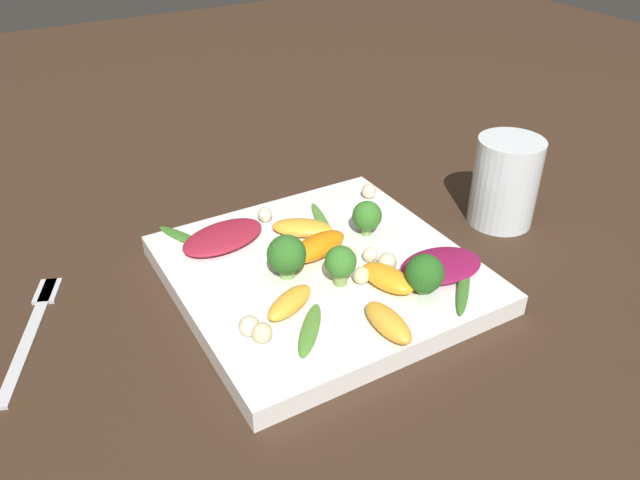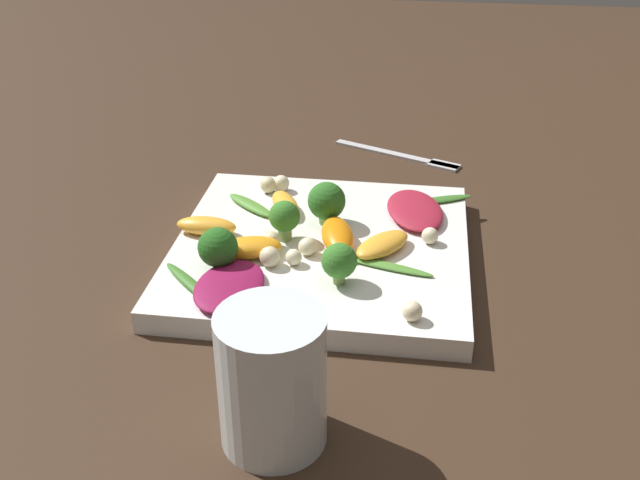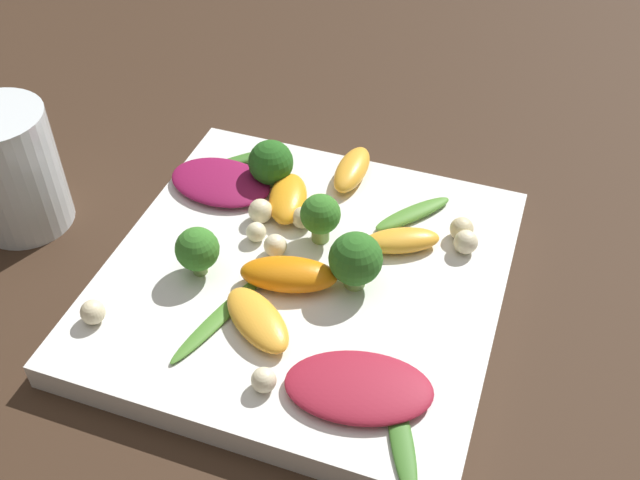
{
  "view_description": "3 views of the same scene",
  "coord_description": "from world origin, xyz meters",
  "views": [
    {
      "loc": [
        -0.44,
        0.26,
        0.38
      ],
      "look_at": [
        0.01,
        -0.0,
        0.04
      ],
      "focal_mm": 35.0,
      "sensor_mm": 36.0,
      "label": 1
    },
    {
      "loc": [
        0.09,
        -0.62,
        0.38
      ],
      "look_at": [
        -0.0,
        -0.01,
        0.03
      ],
      "focal_mm": 42.0,
      "sensor_mm": 36.0,
      "label": 2
    },
    {
      "loc": [
        0.35,
        0.14,
        0.41
      ],
      "look_at": [
        -0.01,
        0.01,
        0.04
      ],
      "focal_mm": 42.0,
      "sensor_mm": 36.0,
      "label": 3
    }
  ],
  "objects": [
    {
      "name": "broccoli_floret_0",
      "position": [
        -0.04,
        0.0,
        0.04
      ],
      "size": [
        0.03,
        0.03,
        0.04
      ],
      "color": "#7A9E51",
      "rests_on": "plate"
    },
    {
      "name": "orange_segment_4",
      "position": [
        0.02,
        -0.01,
        0.03
      ],
      "size": [
        0.05,
        0.07,
        0.02
      ],
      "color": "orange",
      "rests_on": "plate"
    },
    {
      "name": "macadamia_nut_1",
      "position": [
        0.09,
        -0.12,
        0.03
      ],
      "size": [
        0.02,
        0.02,
        0.02
      ],
      "color": "beige",
      "rests_on": "plate"
    },
    {
      "name": "arugula_sprig_2",
      "position": [
        -0.1,
        -0.1,
        0.02
      ],
      "size": [
        0.07,
        0.07,
        0.01
      ],
      "color": "#3D7528",
      "rests_on": "plate"
    },
    {
      "name": "broccoli_floret_1",
      "position": [
        -0.09,
        -0.06,
        0.04
      ],
      "size": [
        0.04,
        0.04,
        0.04
      ],
      "color": "#84AD5B",
      "rests_on": "plate"
    },
    {
      "name": "macadamia_nut_3",
      "position": [
        -0.06,
        0.11,
        0.03
      ],
      "size": [
        0.02,
        0.02,
        0.02
      ],
      "color": "beige",
      "rests_on": "plate"
    },
    {
      "name": "broccoli_floret_2",
      "position": [
        -0.0,
        0.04,
        0.05
      ],
      "size": [
        0.04,
        0.04,
        0.04
      ],
      "color": "#84AD5B",
      "rests_on": "plate"
    },
    {
      "name": "arugula_sprig_3",
      "position": [
        0.06,
        -0.04,
        0.02
      ],
      "size": [
        0.1,
        0.04,
        0.0
      ],
      "color": "#518E33",
      "rests_on": "plate"
    },
    {
      "name": "orange_segment_0",
      "position": [
        0.06,
        -0.01,
        0.03
      ],
      "size": [
        0.06,
        0.07,
        0.02
      ],
      "color": "#FCAD33",
      "rests_on": "plate"
    },
    {
      "name": "macadamia_nut_5",
      "position": [
        -0.04,
        -0.05,
        0.03
      ],
      "size": [
        0.02,
        0.02,
        0.02
      ],
      "color": "beige",
      "rests_on": "plate"
    },
    {
      "name": "radicchio_leaf_0",
      "position": [
        0.09,
        0.07,
        0.03
      ],
      "size": [
        0.07,
        0.1,
        0.01
      ],
      "color": "maroon",
      "rests_on": "plate"
    },
    {
      "name": "orange_segment_2",
      "position": [
        -0.06,
        -0.04,
        0.03
      ],
      "size": [
        0.06,
        0.04,
        0.02
      ],
      "color": "orange",
      "rests_on": "plate"
    },
    {
      "name": "macadamia_nut_4",
      "position": [
        -0.04,
        -0.02,
        0.03
      ],
      "size": [
        0.02,
        0.02,
        0.02
      ],
      "color": "beige",
      "rests_on": "plate"
    },
    {
      "name": "fork",
      "position": [
        0.08,
        0.26,
        0.0
      ],
      "size": [
        0.16,
        0.08,
        0.01
      ],
      "color": "silver",
      "rests_on": "ground_plane"
    },
    {
      "name": "orange_segment_1",
      "position": [
        -0.05,
        0.06,
        0.03
      ],
      "size": [
        0.05,
        0.06,
        0.02
      ],
      "color": "#FCAD33",
      "rests_on": "plate"
    },
    {
      "name": "macadamia_nut_7",
      "position": [
        0.1,
        0.01,
        0.03
      ],
      "size": [
        0.02,
        0.02,
        0.02
      ],
      "color": "beige",
      "rests_on": "plate"
    },
    {
      "name": "macadamia_nut_6",
      "position": [
        -0.07,
        0.1,
        0.03
      ],
      "size": [
        0.02,
        0.02,
        0.02
      ],
      "color": "beige",
      "rests_on": "plate"
    },
    {
      "name": "orange_segment_3",
      "position": [
        -0.11,
        0.0,
        0.03
      ],
      "size": [
        0.06,
        0.03,
        0.02
      ],
      "color": "#FCAD33",
      "rests_on": "plate"
    },
    {
      "name": "broccoli_floret_3",
      "position": [
        0.03,
        -0.07,
        0.04
      ],
      "size": [
        0.03,
        0.03,
        0.04
      ],
      "color": "#7A9E51",
      "rests_on": "plate"
    },
    {
      "name": "macadamia_nut_0",
      "position": [
        -0.01,
        -0.03,
        0.03
      ],
      "size": [
        0.02,
        0.02,
        0.02
      ],
      "color": "beige",
      "rests_on": "plate"
    },
    {
      "name": "radicchio_leaf_1",
      "position": [
        -0.07,
        -0.1,
        0.03
      ],
      "size": [
        0.06,
        0.09,
        0.01
      ],
      "color": "maroon",
      "rests_on": "plate"
    },
    {
      "name": "arugula_sprig_1",
      "position": [
        -0.08,
        0.06,
        0.03
      ],
      "size": [
        0.06,
        0.06,
        0.01
      ],
      "color": "#518E33",
      "rests_on": "plate"
    },
    {
      "name": "ground_plane",
      "position": [
        0.0,
        0.0,
        0.0
      ],
      "size": [
        2.4,
        2.4,
        0.0
      ],
      "primitive_type": "plane",
      "color": "#382619"
    },
    {
      "name": "plate",
      "position": [
        0.0,
        0.0,
        0.01
      ],
      "size": [
        0.28,
        0.28,
        0.02
      ],
      "color": "white",
      "rests_on": "ground_plane"
    },
    {
      "name": "arugula_sprig_0",
      "position": [
        0.11,
        0.1,
        0.02
      ],
      "size": [
        0.07,
        0.04,
        0.0
      ],
      "color": "#3D7528",
      "rests_on": "plate"
    },
    {
      "name": "drinking_glass",
      "position": [
        -0.0,
        -0.24,
        0.05
      ],
      "size": [
        0.07,
        0.07,
        0.1
      ],
      "color": "white",
      "rests_on": "ground_plane"
    },
    {
      "name": "macadamia_nut_2",
      "position": [
        -0.02,
        -0.05,
        0.03
      ],
      "size": [
        0.02,
        0.02,
        0.02
      ],
      "color": "beige",
      "rests_on": "plate"
    }
  ]
}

